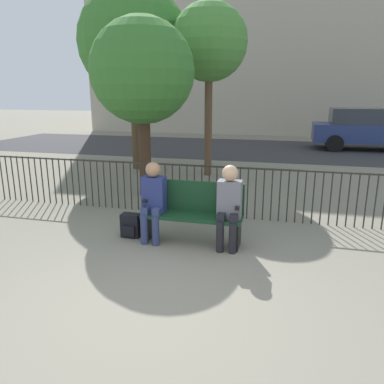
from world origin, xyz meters
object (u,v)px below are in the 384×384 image
at_px(park_bench, 193,211).
at_px(tree_0, 209,43).
at_px(backpack, 131,226).
at_px(tree_2, 134,43).
at_px(tree_1, 142,72).
at_px(seated_person_0, 153,197).
at_px(parked_car_0, 366,129).
at_px(seated_person_1, 229,202).

relative_size(park_bench, tree_0, 0.34).
bearing_deg(backpack, tree_2, 111.13).
distance_m(tree_0, tree_2, 2.27).
xyz_separation_m(tree_1, tree_2, (-1.31, 2.74, 0.92)).
relative_size(seated_person_0, parked_car_0, 0.29).
bearing_deg(seated_person_0, tree_2, 114.69).
xyz_separation_m(park_bench, tree_1, (-1.71, 2.41, 2.14)).
xyz_separation_m(tree_2, parked_car_0, (7.29, 5.73, -2.71)).
bearing_deg(backpack, tree_1, 105.93).
xyz_separation_m(tree_0, tree_2, (-2.23, 0.41, 0.12)).
xyz_separation_m(tree_0, tree_1, (-0.92, -2.33, -0.80)).
bearing_deg(backpack, tree_0, 87.48).
height_order(tree_0, parked_car_0, tree_0).
bearing_deg(park_bench, tree_0, 99.43).
distance_m(seated_person_1, tree_0, 5.73).
bearing_deg(seated_person_0, backpack, 172.35).
height_order(park_bench, backpack, park_bench).
relative_size(seated_person_0, tree_1, 0.33).
distance_m(seated_person_0, backpack, 0.65).
distance_m(park_bench, seated_person_0, 0.64).
bearing_deg(backpack, parked_car_0, 64.27).
height_order(backpack, tree_1, tree_1).
height_order(seated_person_0, tree_1, tree_1).
relative_size(tree_1, tree_2, 0.73).
relative_size(park_bench, seated_person_1, 1.22).
xyz_separation_m(seated_person_1, tree_0, (-1.35, 4.86, 2.73)).
height_order(tree_2, parked_car_0, tree_2).
height_order(tree_0, tree_2, tree_2).
bearing_deg(tree_1, park_bench, -54.69).
xyz_separation_m(tree_1, parked_car_0, (5.98, 8.46, -1.78)).
xyz_separation_m(seated_person_1, backpack, (-1.56, 0.05, -0.52)).
bearing_deg(seated_person_0, tree_1, 113.73).
relative_size(tree_2, parked_car_0, 1.22).
distance_m(park_bench, parked_car_0, 11.69).
bearing_deg(seated_person_0, seated_person_1, 0.03).
xyz_separation_m(seated_person_0, parked_car_0, (4.87, 11.00, 0.15)).
distance_m(park_bench, seated_person_1, 0.61).
relative_size(seated_person_1, parked_car_0, 0.29).
height_order(tree_0, tree_1, tree_0).
bearing_deg(park_bench, backpack, -175.96).
bearing_deg(parked_car_0, seated_person_1, -108.68).
bearing_deg(tree_0, tree_2, 169.63).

